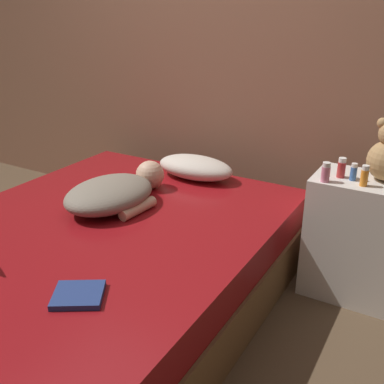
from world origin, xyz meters
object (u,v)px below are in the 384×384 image
at_px(pillow, 195,167).
at_px(bottle_blue, 354,172).
at_px(bottle_pink, 326,172).
at_px(book, 78,295).
at_px(bottle_red, 342,168).
at_px(person_lying, 116,192).
at_px(bottle_orange, 364,176).

bearing_deg(pillow, bottle_blue, -6.93).
bearing_deg(bottle_pink, pillow, 166.40).
bearing_deg(book, pillow, 100.99).
bearing_deg(book, bottle_blue, 59.38).
relative_size(bottle_pink, book, 0.41).
bearing_deg(pillow, bottle_red, -6.67).
distance_m(bottle_pink, book, 1.34).
bearing_deg(bottle_pink, bottle_red, 62.82).
bearing_deg(person_lying, bottle_red, 28.67).
height_order(pillow, bottle_blue, bottle_blue).
bearing_deg(pillow, book, -79.01).
height_order(bottle_blue, bottle_red, bottle_red).
xyz_separation_m(person_lying, bottle_pink, (1.06, 0.39, 0.19)).
bearing_deg(bottle_blue, bottle_red, 169.31).
height_order(pillow, bottle_pink, bottle_pink).
bearing_deg(person_lying, book, -55.37).
bearing_deg(pillow, bottle_orange, -9.36).
relative_size(pillow, book, 2.09).
bearing_deg(pillow, bottle_pink, -13.60).
bearing_deg(bottle_orange, bottle_red, 152.57).
height_order(pillow, bottle_orange, bottle_orange).
xyz_separation_m(pillow, bottle_orange, (1.07, -0.18, 0.20)).
bearing_deg(bottle_orange, bottle_blue, 139.34).
relative_size(bottle_pink, bottle_red, 0.97).
height_order(bottle_pink, bottle_orange, bottle_orange).
height_order(bottle_blue, book, bottle_blue).
xyz_separation_m(bottle_blue, book, (-0.74, -1.25, -0.25)).
height_order(pillow, book, pillow).
height_order(person_lying, bottle_pink, bottle_pink).
bearing_deg(bottle_blue, bottle_orange, -40.66).
bearing_deg(bottle_blue, person_lying, -157.88).
bearing_deg(bottle_orange, book, -123.85).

